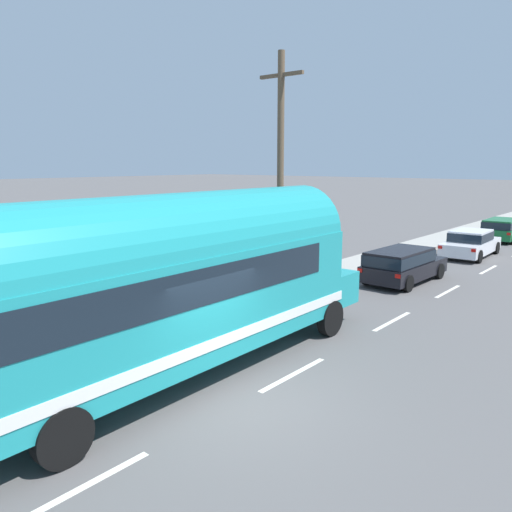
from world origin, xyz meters
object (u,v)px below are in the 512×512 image
(painted_bus, at_px, (161,280))
(car_third, at_px, (503,228))
(car_lead, at_px, (402,263))
(car_second, at_px, (471,242))
(utility_pole, at_px, (280,172))

(painted_bus, relative_size, car_third, 2.95)
(car_lead, xyz_separation_m, car_second, (0.25, 7.76, -0.05))
(car_lead, bearing_deg, utility_pole, -119.95)
(car_lead, relative_size, car_second, 0.94)
(car_second, bearing_deg, car_third, 91.78)
(car_lead, distance_m, car_second, 7.77)
(painted_bus, relative_size, car_lead, 2.84)
(painted_bus, height_order, car_third, painted_bus)
(car_lead, distance_m, car_third, 14.55)
(car_lead, relative_size, car_third, 1.04)
(painted_bus, height_order, car_lead, painted_bus)
(painted_bus, distance_m, car_lead, 12.39)
(car_third, bearing_deg, utility_pole, -97.99)
(utility_pole, bearing_deg, painted_bus, -70.63)
(car_third, bearing_deg, painted_bus, -89.97)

